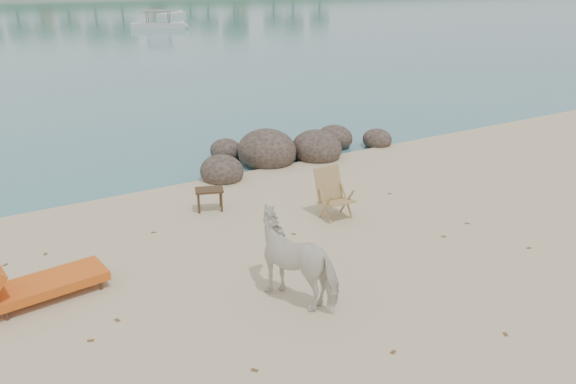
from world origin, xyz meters
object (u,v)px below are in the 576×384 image
(boulders, at_px, (286,151))
(cow, at_px, (300,259))
(lounge_chair, at_px, (48,279))
(deck_chair, at_px, (336,196))
(side_table, at_px, (210,201))

(boulders, relative_size, cow, 3.87)
(lounge_chair, bearing_deg, boulders, 25.00)
(cow, distance_m, deck_chair, 3.26)
(cow, bearing_deg, boulders, -143.17)
(boulders, bearing_deg, cow, -118.87)
(cow, distance_m, side_table, 4.07)
(side_table, distance_m, lounge_chair, 4.16)
(cow, xyz_separation_m, side_table, (0.17, 4.04, -0.45))
(boulders, xyz_separation_m, lounge_chair, (-7.06, -4.40, 0.10))
(side_table, bearing_deg, cow, -72.78)
(cow, height_order, lounge_chair, cow)
(boulders, relative_size, deck_chair, 6.10)
(boulders, relative_size, lounge_chair, 2.86)
(boulders, height_order, side_table, boulders)
(deck_chair, bearing_deg, cow, -134.19)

